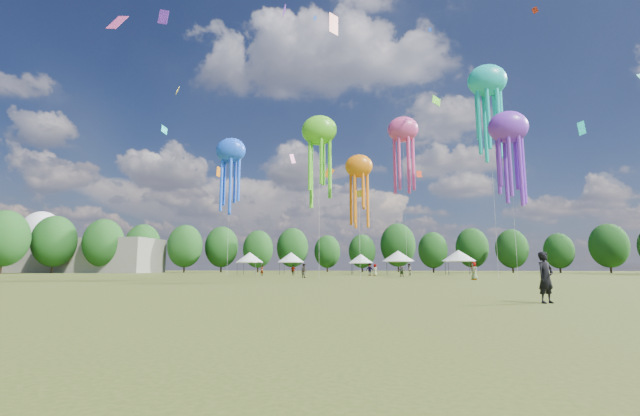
# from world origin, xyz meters

# --- Properties ---
(ground) EXTENTS (300.00, 300.00, 0.00)m
(ground) POSITION_xyz_m (0.00, 0.00, 0.00)
(ground) COLOR #384416
(ground) RESTS_ON ground
(observer_main) EXTENTS (0.76, 0.70, 1.75)m
(observer_main) POSITION_xyz_m (8.10, -2.50, 0.87)
(observer_main) COLOR black
(observer_main) RESTS_ON ground
(spectator_near) EXTENTS (1.02, 0.98, 1.66)m
(spectator_near) POSITION_xyz_m (-7.40, 31.29, 0.83)
(spectator_near) COLOR gray
(spectator_near) RESTS_ON ground
(spectators_far) EXTENTS (28.11, 24.77, 1.90)m
(spectators_far) POSITION_xyz_m (1.17, 42.68, 0.87)
(spectators_far) COLOR gray
(spectators_far) RESTS_ON ground
(festival_tents) EXTENTS (40.78, 10.45, 4.15)m
(festival_tents) POSITION_xyz_m (-2.07, 55.30, 3.06)
(festival_tents) COLOR #47474C
(festival_tents) RESTS_ON ground
(show_kites) EXTENTS (41.83, 21.11, 27.81)m
(show_kites) POSITION_xyz_m (1.99, 36.21, 17.98)
(show_kites) COLOR #59D823
(show_kites) RESTS_ON ground
(small_kites) EXTENTS (73.14, 62.34, 46.17)m
(small_kites) POSITION_xyz_m (-1.10, 41.52, 29.34)
(small_kites) COLOR #59D823
(small_kites) RESTS_ON ground
(treeline) EXTENTS (201.57, 95.24, 13.43)m
(treeline) POSITION_xyz_m (-3.87, 62.51, 6.54)
(treeline) COLOR #38281C
(treeline) RESTS_ON ground
(hangar) EXTENTS (40.00, 12.00, 8.00)m
(hangar) POSITION_xyz_m (-72.00, 72.00, 4.00)
(hangar) COLOR gray
(hangar) RESTS_ON ground
(radome) EXTENTS (9.00, 9.00, 16.00)m
(radome) POSITION_xyz_m (-88.00, 78.00, 9.99)
(radome) COLOR white
(radome) RESTS_ON ground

